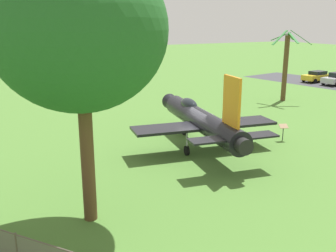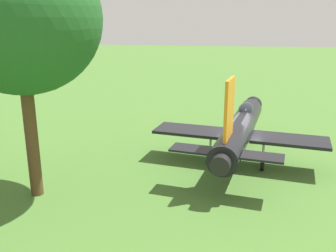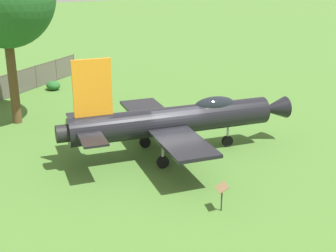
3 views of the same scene
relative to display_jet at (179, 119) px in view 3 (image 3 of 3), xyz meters
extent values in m
plane|color=#47722D|center=(0.05, 0.31, -1.89)|extent=(200.00, 200.00, 0.00)
cylinder|color=black|center=(0.05, 0.31, -0.06)|extent=(2.96, 10.51, 1.40)
cone|color=black|center=(-0.83, -5.43, -0.06)|extent=(1.42, 1.76, 1.19)
cylinder|color=black|center=(0.87, 5.71, -0.06)|extent=(0.92, 0.72, 0.84)
ellipsoid|color=black|center=(-0.30, -1.95, 0.54)|extent=(1.22, 2.31, 0.84)
cube|color=orange|center=(0.64, 4.22, 1.98)|extent=(0.41, 1.80, 2.68)
cube|color=black|center=(2.75, 0.43, -0.23)|extent=(4.18, 2.59, 0.16)
cube|color=black|center=(-2.50, 1.23, -0.23)|extent=(4.18, 2.59, 0.16)
cube|color=black|center=(2.29, 4.39, 0.08)|extent=(1.95, 1.36, 0.10)
cube|color=black|center=(-0.88, 4.88, 0.08)|extent=(1.95, 1.36, 0.10)
cylinder|color=#A5A8AD|center=(-0.42, -2.78, -0.89)|extent=(0.12, 0.12, 1.39)
cylinder|color=black|center=(-0.42, -2.78, -1.59)|extent=(0.27, 0.62, 0.60)
cylinder|color=#A5A8AD|center=(1.59, 1.13, -0.89)|extent=(0.12, 0.12, 1.39)
cylinder|color=black|center=(1.59, 1.13, -1.59)|extent=(0.27, 0.62, 0.60)
cylinder|color=#A5A8AD|center=(-1.18, 1.55, -0.89)|extent=(0.12, 0.12, 1.39)
cylinder|color=black|center=(-1.18, 1.55, -1.59)|extent=(0.27, 0.62, 0.60)
cylinder|color=brown|center=(9.07, 6.18, 1.04)|extent=(0.55, 0.55, 5.85)
cylinder|color=#4C4238|center=(20.20, -1.11, -1.00)|extent=(0.08, 0.08, 1.77)
cylinder|color=#4C4238|center=(18.60, 0.95, -1.00)|extent=(0.08, 0.08, 1.77)
cylinder|color=#4C4238|center=(17.00, 3.02, -1.00)|extent=(0.08, 0.08, 1.77)
cylinder|color=#4C4238|center=(15.40, 5.09, -1.00)|extent=(0.08, 0.08, 1.77)
ellipsoid|color=#235B26|center=(15.72, 2.05, -1.54)|extent=(1.23, 1.04, 0.69)
cylinder|color=#333333|center=(-5.87, 1.45, -1.44)|extent=(0.06, 0.06, 0.90)
cube|color=olive|center=(-5.87, 1.45, -0.87)|extent=(0.69, 0.55, 0.25)
camera|label=1|loc=(12.78, 20.68, 6.14)|focal=41.28mm
camera|label=2|loc=(0.51, 20.18, 5.69)|focal=39.39mm
camera|label=3|loc=(-19.02, 11.16, 7.37)|focal=49.51mm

